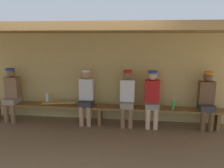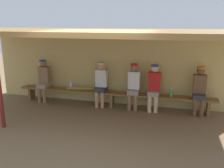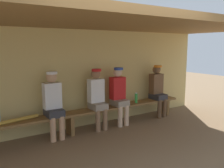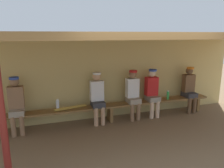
# 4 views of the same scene
# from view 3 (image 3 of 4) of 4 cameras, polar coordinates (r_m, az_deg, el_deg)

# --- Properties ---
(ground_plane) EXTENTS (24.00, 24.00, 0.00)m
(ground_plane) POSITION_cam_3_polar(r_m,az_deg,el_deg) (3.91, -0.49, -18.86)
(ground_plane) COLOR brown
(back_wall) EXTENTS (8.00, 0.20, 2.20)m
(back_wall) POSITION_cam_3_polar(r_m,az_deg,el_deg) (5.30, -12.23, 0.93)
(back_wall) COLOR tan
(back_wall) RESTS_ON ground
(dugout_roof) EXTENTS (8.00, 2.80, 0.12)m
(dugout_roof) POSITION_cam_3_polar(r_m,az_deg,el_deg) (4.09, -6.02, 15.04)
(dugout_roof) COLOR olive
(dugout_roof) RESTS_ON back_wall
(bench) EXTENTS (6.00, 0.36, 0.46)m
(bench) POSITION_cam_3_polar(r_m,az_deg,el_deg) (5.05, -10.11, -7.72)
(bench) COLOR brown
(bench) RESTS_ON ground
(player_in_red) EXTENTS (0.34, 0.42, 1.34)m
(player_in_red) POSITION_cam_3_polar(r_m,az_deg,el_deg) (6.32, 10.91, -0.99)
(player_in_red) COLOR #333338
(player_in_red) RESTS_ON ground
(player_rightmost) EXTENTS (0.34, 0.42, 1.34)m
(player_rightmost) POSITION_cam_3_polar(r_m,az_deg,el_deg) (4.84, -13.97, -4.16)
(player_rightmost) COLOR #333338
(player_rightmost) RESTS_ON ground
(player_in_white) EXTENTS (0.34, 0.42, 1.34)m
(player_in_white) POSITION_cam_3_polar(r_m,az_deg,el_deg) (5.24, -3.60, -2.91)
(player_in_white) COLOR gray
(player_in_white) RESTS_ON ground
(player_in_blue) EXTENTS (0.34, 0.42, 1.34)m
(player_in_blue) POSITION_cam_3_polar(r_m,az_deg,el_deg) (5.54, 1.67, -2.23)
(player_in_blue) COLOR gray
(player_in_blue) RESTS_ON ground
(water_bottle_green) EXTENTS (0.07, 0.07, 0.25)m
(water_bottle_green) POSITION_cam_3_polar(r_m,az_deg,el_deg) (5.83, 5.83, -3.36)
(water_bottle_green) COLOR green
(water_bottle_green) RESTS_ON bench
(baseball_bat) EXTENTS (0.82, 0.22, 0.07)m
(baseball_bat) POSITION_cam_3_polar(r_m,az_deg,el_deg) (4.73, -21.93, -8.05)
(baseball_bat) COLOR #B28C33
(baseball_bat) RESTS_ON bench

